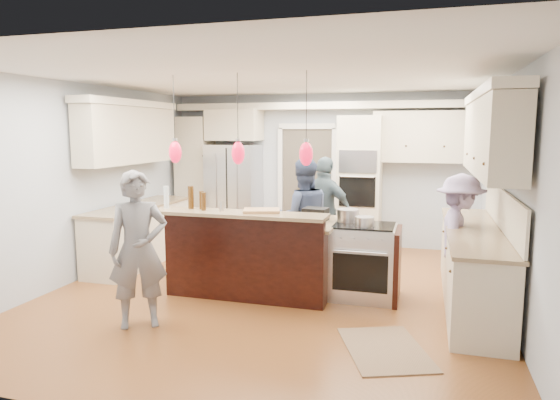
{
  "coord_description": "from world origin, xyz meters",
  "views": [
    {
      "loc": [
        1.81,
        -5.88,
        2.06
      ],
      "look_at": [
        0.0,
        0.35,
        1.15
      ],
      "focal_mm": 32.0,
      "sensor_mm": 36.0,
      "label": 1
    }
  ],
  "objects_px": {
    "refrigerator": "(234,194)",
    "island_range": "(366,262)",
    "person_bar_end": "(138,249)",
    "person_far_left": "(303,218)",
    "kitchen_island": "(256,253)"
  },
  "relations": [
    {
      "from": "refrigerator",
      "to": "island_range",
      "type": "xyz_separation_m",
      "value": [
        2.71,
        -2.49,
        -0.44
      ]
    },
    {
      "from": "person_bar_end",
      "to": "person_far_left",
      "type": "bearing_deg",
      "value": 29.23
    },
    {
      "from": "kitchen_island",
      "to": "person_bar_end",
      "type": "relative_size",
      "value": 1.27
    },
    {
      "from": "island_range",
      "to": "person_far_left",
      "type": "xyz_separation_m",
      "value": [
        -0.97,
        0.7,
        0.38
      ]
    },
    {
      "from": "refrigerator",
      "to": "person_bar_end",
      "type": "distance_m",
      "value": 4.09
    },
    {
      "from": "refrigerator",
      "to": "person_bar_end",
      "type": "height_order",
      "value": "refrigerator"
    },
    {
      "from": "refrigerator",
      "to": "kitchen_island",
      "type": "bearing_deg",
      "value": -63.08
    },
    {
      "from": "refrigerator",
      "to": "person_far_left",
      "type": "bearing_deg",
      "value": -45.85
    },
    {
      "from": "person_far_left",
      "to": "island_range",
      "type": "bearing_deg",
      "value": 122.15
    },
    {
      "from": "refrigerator",
      "to": "kitchen_island",
      "type": "relative_size",
      "value": 0.86
    },
    {
      "from": "refrigerator",
      "to": "island_range",
      "type": "relative_size",
      "value": 1.96
    },
    {
      "from": "refrigerator",
      "to": "person_far_left",
      "type": "distance_m",
      "value": 2.5
    },
    {
      "from": "person_bar_end",
      "to": "person_far_left",
      "type": "xyz_separation_m",
      "value": [
        1.22,
        2.27,
        0.01
      ]
    },
    {
      "from": "kitchen_island",
      "to": "person_far_left",
      "type": "relative_size",
      "value": 1.26
    },
    {
      "from": "kitchen_island",
      "to": "island_range",
      "type": "height_order",
      "value": "kitchen_island"
    }
  ]
}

